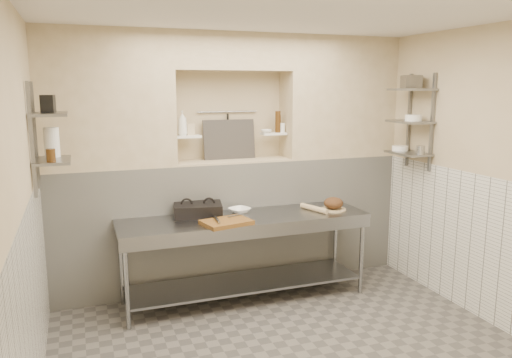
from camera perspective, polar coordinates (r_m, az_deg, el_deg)
name	(u,v)px	position (r m, az deg, el deg)	size (l,w,h in m)	color
floor	(294,358)	(4.53, 4.35, -19.73)	(4.00, 3.90, 0.10)	#5D5853
ceiling	(299,2)	(3.97, 4.96, 19.47)	(4.00, 3.90, 0.10)	silver
wall_left	(14,214)	(3.68, -25.90, -3.58)	(0.10, 3.90, 2.80)	#C5B18E
wall_right	(496,177)	(5.19, 25.73, 0.25)	(0.10, 3.90, 2.80)	#C5B18E
wall_back	(226,159)	(5.85, -3.48, 2.33)	(4.00, 0.10, 2.80)	#C5B18E
wall_front	(489,283)	(2.40, 25.10, -10.68)	(4.00, 0.10, 2.80)	#C5B18E
backwall_lower	(233,222)	(5.76, -2.70, -4.90)	(4.00, 0.40, 1.40)	silver
alcove_sill	(232,161)	(5.62, -2.76, 2.10)	(1.30, 0.40, 0.02)	#C5B18E
backwall_pillar_left	(106,100)	(5.32, -16.75, 8.67)	(1.35, 0.40, 1.40)	#C5B18E
backwall_pillar_right	(338,98)	(6.08, 9.36, 9.14)	(1.35, 0.40, 1.40)	#C5B18E
backwall_header	(231,52)	(5.57, -2.87, 14.30)	(1.30, 0.40, 0.40)	#C5B18E
wainscot_left	(33,311)	(3.89, -24.16, -13.59)	(0.02, 3.90, 1.40)	silver
wainscot_right	(485,249)	(5.30, 24.67, -7.25)	(0.02, 3.90, 1.40)	silver
alcove_shelf_left	(188,137)	(5.46, -7.83, 4.83)	(0.28, 0.16, 0.03)	white
alcove_shelf_right	(273,134)	(5.75, 2.00, 5.21)	(0.28, 0.16, 0.03)	white
utensil_rail	(227,112)	(5.73, -3.31, 7.68)	(0.02, 0.02, 0.70)	gray
hanging_steel	(228,127)	(5.72, -3.24, 5.97)	(0.02, 0.02, 0.30)	black
splash_panel	(229,140)	(5.68, -3.08, 4.53)	(0.60, 0.02, 0.45)	#383330
shelf_rail_left_a	(35,136)	(4.84, -23.93, 4.52)	(0.03, 0.03, 0.95)	slate
shelf_rail_left_b	(32,140)	(4.45, -24.26, 4.04)	(0.03, 0.03, 0.95)	slate
wall_shelf_left_lower	(52,161)	(4.66, -22.25, 1.96)	(0.30, 0.50, 0.03)	slate
wall_shelf_left_upper	(49,114)	(4.62, -22.60, 6.86)	(0.30, 0.50, 0.03)	slate
shelf_rail_right_a	(409,120)	(6.02, 17.07, 6.43)	(0.03, 0.03, 1.05)	slate
shelf_rail_right_b	(432,123)	(5.71, 19.48, 6.09)	(0.03, 0.03, 1.05)	slate
wall_shelf_right_lower	(408,153)	(5.82, 17.00, 2.84)	(0.30, 0.50, 0.03)	slate
wall_shelf_right_mid	(410,122)	(5.78, 17.18, 6.27)	(0.30, 0.50, 0.03)	slate
wall_shelf_right_upper	(412,89)	(5.77, 17.37, 9.74)	(0.30, 0.50, 0.03)	slate
prep_table	(245,241)	(5.25, -1.26, -7.10)	(2.60, 0.70, 0.90)	gray
panini_press	(198,210)	(5.23, -6.64, -3.53)	(0.55, 0.44, 0.13)	black
cutting_board	(226,222)	(4.91, -3.39, -4.96)	(0.46, 0.32, 0.04)	brown
knife_blade	(238,215)	(5.08, -2.13, -4.13)	(0.23, 0.03, 0.01)	gray
tongs	(217,219)	(4.90, -4.51, -4.58)	(0.02, 0.02, 0.26)	gray
mixing_bowl	(240,210)	(5.35, -1.89, -3.60)	(0.22, 0.22, 0.05)	white
rolling_pin	(314,208)	(5.46, 6.65, -3.36)	(0.06, 0.06, 0.38)	#CCB48F
bread_board	(333,209)	(5.53, 8.83, -3.46)	(0.27, 0.27, 0.02)	#CCB48F
bread_loaf	(334,203)	(5.51, 8.85, -2.73)	(0.21, 0.21, 0.13)	#4C2D19
bottle_soap	(182,123)	(5.44, -8.41, 6.33)	(0.10, 0.10, 0.26)	white
jar_alcove	(190,129)	(5.49, -7.51, 5.65)	(0.08, 0.08, 0.12)	#C5B18E
bowl_alcove	(266,131)	(5.69, 1.19, 5.48)	(0.13, 0.13, 0.04)	white
condiment_a	(278,124)	(5.79, 2.59, 6.34)	(0.05, 0.05, 0.20)	#3E240C
condiment_b	(278,122)	(5.75, 2.51, 6.55)	(0.06, 0.06, 0.24)	#3E240C
condiment_c	(282,128)	(5.77, 3.03, 5.88)	(0.06, 0.06, 0.11)	white
jug_left	(52,142)	(4.79, -22.31, 3.90)	(0.13, 0.13, 0.26)	white
jar_left	(51,155)	(4.47, -22.40, 2.51)	(0.07, 0.07, 0.11)	#3E240C
box_left_upper	(48,104)	(4.60, -22.68, 7.93)	(0.11, 0.11, 0.15)	black
bowl_right	(400,148)	(5.93, 16.14, 3.41)	(0.18, 0.18, 0.05)	white
canister_right	(420,150)	(5.65, 18.27, 3.15)	(0.09, 0.09, 0.09)	gray
bowl_right_mid	(413,118)	(5.73, 17.56, 6.69)	(0.18, 0.18, 0.07)	white
basket_right	(411,82)	(5.79, 17.31, 10.56)	(0.18, 0.22, 0.14)	gray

